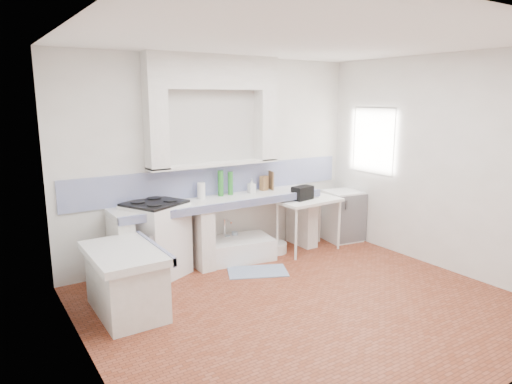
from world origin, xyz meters
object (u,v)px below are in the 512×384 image
stove (156,240)px  side_table (308,225)px  sink (232,250)px  fridge (342,216)px

stove → side_table: 2.27m
sink → side_table: side_table is taller
stove → sink: bearing=-26.6°
side_table → fridge: size_ratio=1.18×
stove → side_table: (2.25, -0.30, -0.08)m
sink → fridge: size_ratio=1.40×
stove → sink: (1.10, -0.03, -0.34)m
stove → fridge: bearing=-28.4°
sink → fridge: fridge is taller
side_table → fridge: (0.79, 0.12, 0.01)m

